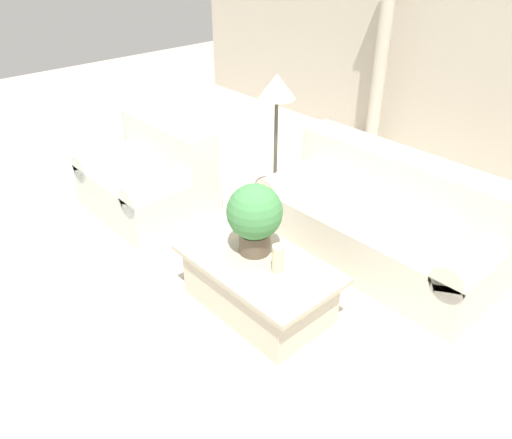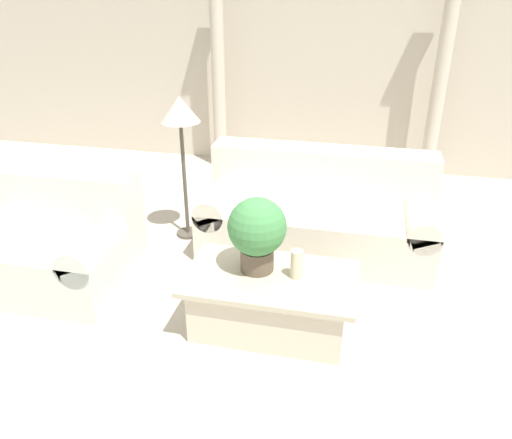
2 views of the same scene
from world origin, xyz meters
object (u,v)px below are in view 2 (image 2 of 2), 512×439
object	(u,v)px
potted_plant	(257,231)
floor_lamp	(180,119)
coffee_table	(271,301)
sofa_long	(318,212)
loveseat	(56,241)

from	to	relation	value
potted_plant	floor_lamp	bearing A→B (deg)	129.88
coffee_table	potted_plant	xyz separation A→B (m)	(-0.12, 0.07, 0.53)
potted_plant	floor_lamp	xyz separation A→B (m)	(-0.97, 1.16, 0.42)
sofa_long	coffee_table	world-z (taller)	sofa_long
coffee_table	potted_plant	world-z (taller)	potted_plant
loveseat	coffee_table	bearing A→B (deg)	-7.25
sofa_long	floor_lamp	bearing A→B (deg)	-177.59
sofa_long	loveseat	xyz separation A→B (m)	(-2.05, -1.04, 0.01)
coffee_table	floor_lamp	xyz separation A→B (m)	(-1.08, 1.23, 0.95)
potted_plant	floor_lamp	world-z (taller)	floor_lamp
loveseat	coffee_table	size ratio (longest dim) A/B	1.01
sofa_long	coffee_table	distance (m)	1.30
loveseat	floor_lamp	distance (m)	1.50
sofa_long	floor_lamp	world-z (taller)	floor_lamp
loveseat	sofa_long	bearing A→B (deg)	26.97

